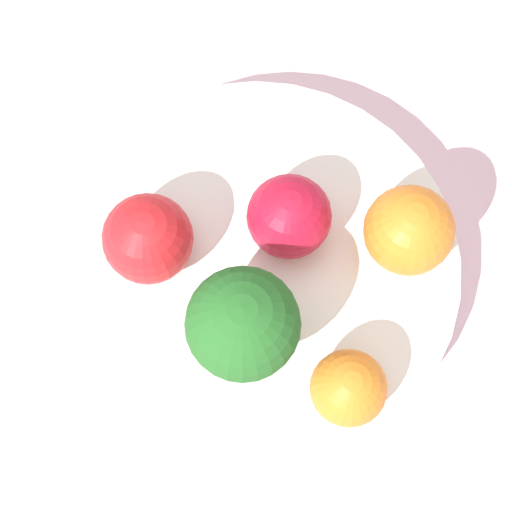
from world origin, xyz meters
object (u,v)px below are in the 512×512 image
object	(u,v)px
bowl	(256,271)
broccoli	(243,325)
apple_red	(148,239)
orange_front	(349,388)
apple_green	(295,222)
orange_back	(409,230)

from	to	relation	value
bowl	broccoli	world-z (taller)	broccoli
apple_red	orange_front	world-z (taller)	apple_red
broccoli	orange_front	world-z (taller)	broccoli
apple_green	orange_front	size ratio (longest dim) A/B	1.16
apple_red	orange_front	xyz separation A→B (m)	(-0.13, -0.02, -0.00)
apple_green	orange_back	world-z (taller)	orange_back
broccoli	orange_back	bearing A→B (deg)	-102.55
broccoli	apple_green	xyz separation A→B (m)	(0.02, -0.06, -0.02)
apple_red	orange_front	distance (m)	0.13
apple_red	apple_green	bearing A→B (deg)	-128.17
apple_green	orange_back	distance (m)	0.06
apple_green	orange_front	bearing A→B (deg)	150.83
bowl	orange_back	world-z (taller)	orange_back
broccoli	apple_green	distance (m)	0.07
apple_red	broccoli	bearing A→B (deg)	179.17
apple_red	bowl	bearing A→B (deg)	-140.15
orange_front	apple_red	bearing A→B (deg)	7.58
orange_front	broccoli	bearing A→B (deg)	17.84
broccoli	orange_back	world-z (taller)	broccoli
apple_green	bowl	bearing A→B (deg)	79.50
apple_green	orange_back	bearing A→B (deg)	-140.19
broccoli	bowl	bearing A→B (deg)	-53.12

